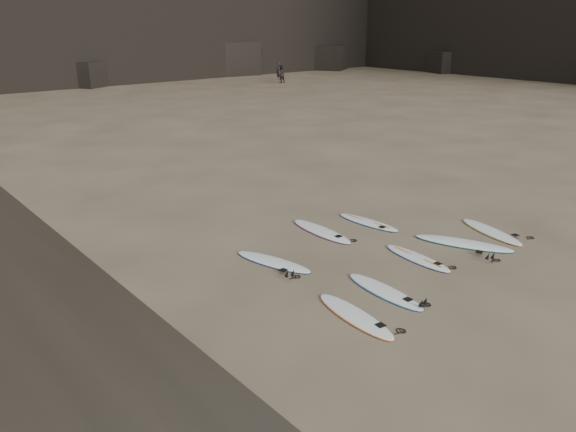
% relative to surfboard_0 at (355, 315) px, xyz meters
% --- Properties ---
extents(ground, '(240.00, 240.00, 0.00)m').
position_rel_surfboard_0_xyz_m(ground, '(3.77, 1.03, -0.04)').
color(ground, '#897559').
rests_on(ground, ground).
extents(surfboard_0, '(0.83, 2.43, 0.09)m').
position_rel_surfboard_0_xyz_m(surfboard_0, '(0.00, 0.00, 0.00)').
color(surfboard_0, white).
rests_on(surfboard_0, ground).
extents(surfboard_1, '(0.70, 2.37, 0.08)m').
position_rel_surfboard_0_xyz_m(surfboard_1, '(1.37, 0.36, -0.00)').
color(surfboard_1, white).
rests_on(surfboard_1, ground).
extents(surfboard_2, '(0.70, 2.24, 0.08)m').
position_rel_surfboard_0_xyz_m(surfboard_2, '(3.52, 1.08, -0.00)').
color(surfboard_2, white).
rests_on(surfboard_2, ground).
extents(surfboard_3, '(1.73, 2.77, 0.10)m').
position_rel_surfboard_0_xyz_m(surfboard_3, '(5.36, 0.89, 0.01)').
color(surfboard_3, white).
rests_on(surfboard_3, ground).
extents(surfboard_4, '(1.26, 2.51, 0.09)m').
position_rel_surfboard_0_xyz_m(surfboard_4, '(6.81, 0.89, 0.00)').
color(surfboard_4, white).
rests_on(surfboard_4, ground).
extents(surfboard_5, '(1.16, 2.41, 0.08)m').
position_rel_surfboard_0_xyz_m(surfboard_5, '(0.40, 3.35, -0.00)').
color(surfboard_5, white).
rests_on(surfboard_5, ground).
extents(surfboard_6, '(0.71, 2.54, 0.09)m').
position_rel_surfboard_0_xyz_m(surfboard_6, '(2.90, 4.19, 0.00)').
color(surfboard_6, white).
rests_on(surfboard_6, ground).
extents(surfboard_7, '(0.73, 2.30, 0.08)m').
position_rel_surfboard_0_xyz_m(surfboard_7, '(4.57, 3.82, -0.00)').
color(surfboard_7, white).
rests_on(surfboard_7, ground).
extents(person_a, '(0.51, 0.69, 1.74)m').
position_rel_surfboard_0_xyz_m(person_a, '(29.25, 38.94, 0.83)').
color(person_a, black).
rests_on(person_a, ground).
extents(person_b, '(0.84, 0.66, 1.69)m').
position_rel_surfboard_0_xyz_m(person_b, '(27.89, 36.92, 0.80)').
color(person_b, black).
rests_on(person_b, ground).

